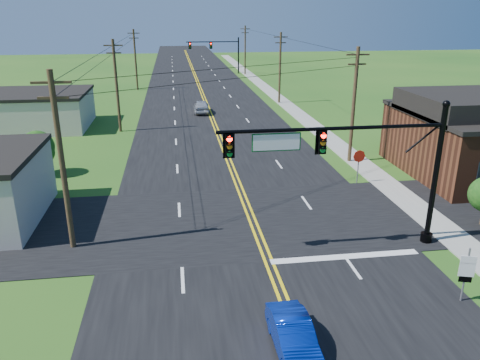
{
  "coord_description": "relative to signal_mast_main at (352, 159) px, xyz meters",
  "views": [
    {
      "loc": [
        -4.0,
        -12.48,
        11.44
      ],
      "look_at": [
        -0.82,
        10.0,
        3.24
      ],
      "focal_mm": 35.0,
      "sensor_mm": 36.0,
      "label": 1
    }
  ],
  "objects": [
    {
      "name": "road_main",
      "position": [
        -4.34,
        42.0,
        -4.73
      ],
      "size": [
        16.0,
        220.0,
        0.04
      ],
      "primitive_type": "cube",
      "color": "black",
      "rests_on": "ground"
    },
    {
      "name": "road_cross",
      "position": [
        -4.34,
        4.0,
        -4.73
      ],
      "size": [
        70.0,
        10.0,
        0.04
      ],
      "primitive_type": "cube",
      "color": "black",
      "rests_on": "ground"
    },
    {
      "name": "sidewalk",
      "position": [
        6.16,
        32.0,
        -4.71
      ],
      "size": [
        2.0,
        160.0,
        0.08
      ],
      "primitive_type": "cube",
      "color": "gray",
      "rests_on": "ground"
    },
    {
      "name": "signal_mast_main",
      "position": [
        0.0,
        0.0,
        0.0
      ],
      "size": [
        11.3,
        0.6,
        7.48
      ],
      "color": "black",
      "rests_on": "ground"
    },
    {
      "name": "signal_mast_far",
      "position": [
        0.1,
        72.0,
        -0.2
      ],
      "size": [
        10.98,
        0.6,
        7.48
      ],
      "color": "black",
      "rests_on": "ground"
    },
    {
      "name": "cream_bldg_far",
      "position": [
        -23.34,
        30.0,
        -2.89
      ],
      "size": [
        12.2,
        9.2,
        3.7
      ],
      "color": "#BFB3A3",
      "rests_on": "ground"
    },
    {
      "name": "utility_pole_left_a",
      "position": [
        -13.84,
        2.0,
        -0.03
      ],
      "size": [
        1.8,
        0.28,
        9.0
      ],
      "color": "#392619",
      "rests_on": "ground"
    },
    {
      "name": "utility_pole_left_b",
      "position": [
        -13.84,
        27.0,
        -0.03
      ],
      "size": [
        1.8,
        0.28,
        9.0
      ],
      "color": "#392619",
      "rests_on": "ground"
    },
    {
      "name": "utility_pole_left_c",
      "position": [
        -13.84,
        54.0,
        -0.03
      ],
      "size": [
        1.8,
        0.28,
        9.0
      ],
      "color": "#392619",
      "rests_on": "ground"
    },
    {
      "name": "utility_pole_right_a",
      "position": [
        5.46,
        14.0,
        -0.03
      ],
      "size": [
        1.8,
        0.28,
        9.0
      ],
      "color": "#392619",
      "rests_on": "ground"
    },
    {
      "name": "utility_pole_right_b",
      "position": [
        5.46,
        40.0,
        -0.03
      ],
      "size": [
        1.8,
        0.28,
        9.0
      ],
      "color": "#392619",
      "rests_on": "ground"
    },
    {
      "name": "utility_pole_right_c",
      "position": [
        5.46,
        70.0,
        -0.03
      ],
      "size": [
        1.8,
        0.28,
        9.0
      ],
      "color": "#392619",
      "rests_on": "ground"
    },
    {
      "name": "tree_right_back",
      "position": [
        11.66,
        18.0,
        -2.15
      ],
      "size": [
        3.0,
        3.0,
        4.1
      ],
      "color": "#392619",
      "rests_on": "ground"
    },
    {
      "name": "tree_left",
      "position": [
        -18.34,
        14.0,
        -2.59
      ],
      "size": [
        2.4,
        2.4,
        3.37
      ],
      "color": "#392619",
      "rests_on": "ground"
    },
    {
      "name": "blue_car",
      "position": [
        -4.56,
        -7.29,
        -4.14
      ],
      "size": [
        1.37,
        3.74,
        1.22
      ],
      "primitive_type": "imported",
      "rotation": [
        0.0,
        0.0,
        0.02
      ],
      "color": "#062396",
      "rests_on": "ground"
    },
    {
      "name": "distant_car",
      "position": [
        -5.12,
        34.95,
        -3.99
      ],
      "size": [
        1.97,
        4.52,
        1.52
      ],
      "primitive_type": "imported",
      "rotation": [
        0.0,
        0.0,
        3.1
      ],
      "color": "#B9B9BE",
      "rests_on": "ground"
    },
    {
      "name": "route_sign",
      "position": [
        3.16,
        -5.27,
        -3.3
      ],
      "size": [
        0.6,
        0.22,
        2.49
      ],
      "rotation": [
        0.0,
        0.0,
        -0.3
      ],
      "color": "slate",
      "rests_on": "ground"
    },
    {
      "name": "stop_sign",
      "position": [
        4.16,
        8.98,
        -2.98
      ],
      "size": [
        0.88,
        0.12,
        2.46
      ],
      "rotation": [
        0.0,
        0.0,
        0.05
      ],
      "color": "slate",
      "rests_on": "ground"
    }
  ]
}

